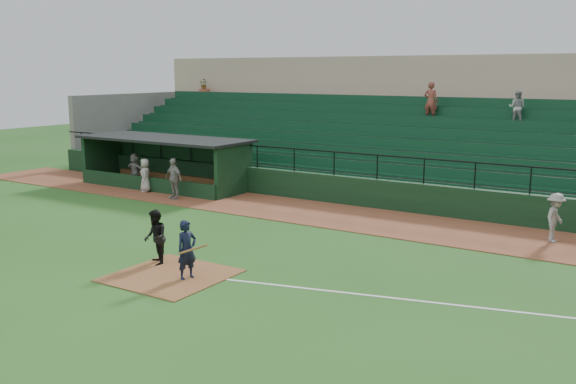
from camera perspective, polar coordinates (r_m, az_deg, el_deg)
The scene contains 12 objects.
ground at distance 18.73m, azimuth -8.32°, elevation -6.63°, with size 90.00×90.00×0.00m, color #23541B.
warning_track at distance 25.09m, azimuth 3.69°, elevation -2.03°, with size 40.00×4.00×0.03m, color brown.
home_plate_dirt at distance 18.02m, azimuth -10.42°, elevation -7.34°, with size 3.00×3.00×0.03m, color brown.
foul_line at distance 16.11m, azimuth 17.20°, elevation -9.90°, with size 18.00×0.09×0.01m, color white.
stadium_structure at distance 32.31m, azimuth 11.05°, elevation 4.77°, with size 38.00×13.08×6.40m.
dugout at distance 31.80m, azimuth -10.45°, elevation 2.94°, with size 8.90×3.20×2.42m.
batter_at_plate at distance 17.44m, azimuth -9.02°, elevation -5.14°, with size 1.06×0.71×1.64m.
umpire at distance 18.92m, azimuth -11.77°, elevation -4.00°, with size 0.79×0.62×1.62m, color black.
runner at distance 22.60m, azimuth 22.77°, elevation -2.14°, with size 1.05×0.60×1.63m, color gray.
dugout_player_a at distance 28.39m, azimuth -10.19°, elevation 1.19°, with size 1.05×0.44×1.79m, color gray.
dugout_player_b at distance 30.28m, azimuth -12.64°, elevation 1.47°, with size 0.76×0.50×1.56m, color #A8A29D.
dugout_player_c at distance 32.26m, azimuth -13.49°, elevation 2.01°, with size 1.46×0.47×1.58m, color #A59F9B.
Camera 1 is at (11.79, -13.45, 5.55)m, focal length 39.79 mm.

